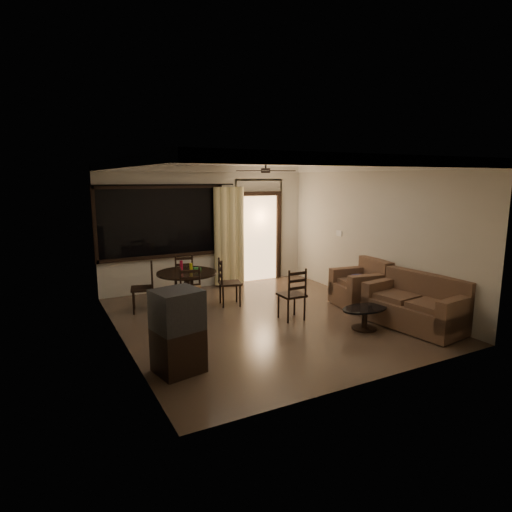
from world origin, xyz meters
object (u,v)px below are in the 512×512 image
dining_chair_west (143,297)px  sofa (417,307)px  coffee_table (365,315)px  dining_chair_east (229,291)px  armchair (362,287)px  dining_table (187,280)px  side_chair (292,304)px  tv_cabinet (178,331)px  dining_chair_south (192,305)px  dining_chair_north (184,284)px

dining_chair_west → sofa: (3.96, -3.06, 0.07)m
dining_chair_west → coffee_table: (3.07, -2.74, -0.03)m
sofa → dining_chair_east: bearing=124.0°
dining_chair_east → coffee_table: dining_chair_east is taller
armchair → dining_chair_east: bearing=159.8°
dining_table → dining_chair_west: 0.89m
dining_table → dining_chair_east: bearing=-13.6°
dining_chair_west → side_chair: side_chair is taller
dining_table → side_chair: size_ratio=1.21×
tv_cabinet → dining_chair_west: bearing=74.2°
coffee_table → dining_chair_south: bearing=145.2°
dining_chair_east → dining_chair_south: size_ratio=1.00×
coffee_table → side_chair: bearing=128.7°
dining_chair_south → sofa: (3.34, -2.03, 0.05)m
dining_chair_south → sofa: bearing=-17.7°
dining_chair_east → sofa: bearing=-125.3°
dining_chair_east → dining_chair_west: bearing=90.0°
dining_chair_north → coffee_table: (2.07, -3.31, -0.03)m
armchair → coffee_table: 1.38m
dining_chair_south → coffee_table: bearing=-21.3°
dining_table → sofa: dining_table is taller
dining_chair_north → dining_chair_west: bearing=43.2°
dining_chair_north → armchair: bearing=156.2°
dining_table → dining_chair_south: bearing=-103.7°
dining_chair_north → sofa: bearing=142.8°
dining_chair_east → tv_cabinet: (-1.83, -2.43, 0.28)m
dining_chair_east → tv_cabinet: 3.06m
dining_chair_east → sofa: (2.33, -2.67, 0.07)m
dining_chair_south → armchair: 3.40m
armchair → dining_chair_west: bearing=165.8°
side_chair → dining_chair_south: bearing=-21.8°
dining_chair_south → side_chair: side_chair is taller
armchair → dining_chair_south: bearing=177.8°
sofa → dining_chair_south: bearing=141.6°
dining_table → dining_chair_north: (0.18, 0.76, -0.29)m
dining_table → side_chair: 2.13m
dining_table → armchair: (3.13, -1.49, -0.20)m
dining_chair_west → sofa: dining_chair_west is taller
armchair → coffee_table: bearing=-120.8°
dining_chair_north → side_chair: 2.62m
tv_cabinet → coffee_table: (3.28, 0.09, -0.31)m
dining_chair_west → dining_chair_north: 1.15m
sofa → tv_cabinet: bearing=169.6°
sofa → side_chair: side_chair is taller
dining_chair_south → side_chair: size_ratio=0.99×
dining_chair_east → tv_cabinet: bearing=156.6°
dining_chair_south → armchair: dining_chair_south is taller
armchair → coffee_table: size_ratio=1.21×
dining_chair_east → coffee_table: bearing=-134.8°
dining_table → dining_chair_east: 0.88m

